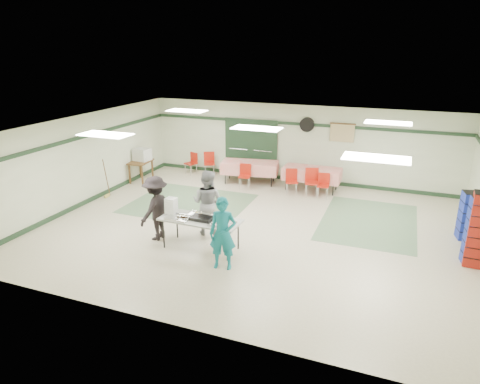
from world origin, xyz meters
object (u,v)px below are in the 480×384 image
(chair_loose_b, at_px, (192,161))
(chair_c, at_px, (323,183))
(chair_loose_a, at_px, (209,161))
(serving_table, at_px, (200,221))
(volunteer_dark, at_px, (156,208))
(chair_a, at_px, (312,179))
(crate_stack_blue_b, at_px, (477,232))
(dining_table_b, at_px, (250,167))
(crate_stack_red, at_px, (477,230))
(dining_table_a, at_px, (312,174))
(crate_stack_blue_a, at_px, (468,216))
(broom, at_px, (106,178))
(chair_d, at_px, (245,173))
(volunteer_teal, at_px, (223,234))
(volunteer_grey, at_px, (208,203))
(office_printer, at_px, (142,154))
(printer_table, at_px, (141,164))
(chair_b, at_px, (292,179))

(chair_loose_b, bearing_deg, chair_c, 13.14)
(chair_loose_b, bearing_deg, chair_loose_a, 36.51)
(serving_table, xyz_separation_m, volunteer_dark, (-1.27, 0.11, 0.10))
(chair_a, bearing_deg, crate_stack_blue_b, -53.08)
(serving_table, xyz_separation_m, dining_table_b, (-0.67, 5.29, -0.15))
(serving_table, bearing_deg, crate_stack_red, 14.97)
(dining_table_a, xyz_separation_m, crate_stack_blue_a, (4.43, -2.40, 0.05))
(volunteer_dark, relative_size, dining_table_a, 0.87)
(dining_table_a, bearing_deg, broom, -152.68)
(dining_table_a, xyz_separation_m, dining_table_b, (-2.20, 0.00, 0.00))
(chair_loose_b, bearing_deg, crate_stack_red, -2.06)
(volunteer_dark, xyz_separation_m, chair_d, (0.63, 4.61, -0.32))
(dining_table_b, height_order, crate_stack_blue_b, crate_stack_blue_b)
(volunteer_teal, bearing_deg, serving_table, 131.09)
(broom, bearing_deg, crate_stack_blue_a, 3.05)
(dining_table_a, relative_size, crate_stack_blue_b, 1.20)
(dining_table_b, height_order, chair_loose_b, chair_loose_b)
(volunteer_grey, relative_size, volunteer_dark, 1.04)
(serving_table, height_order, dining_table_a, dining_table_a)
(chair_c, height_order, chair_d, chair_d)
(volunteer_grey, distance_m, chair_a, 4.31)
(chair_loose_a, bearing_deg, volunteer_dark, -104.53)
(volunteer_dark, distance_m, office_printer, 5.10)
(volunteer_grey, relative_size, chair_loose_a, 2.00)
(serving_table, bearing_deg, chair_loose_a, 114.70)
(chair_c, height_order, chair_loose_a, chair_loose_a)
(broom, bearing_deg, printer_table, 86.97)
(chair_loose_b, distance_m, crate_stack_blue_a, 9.42)
(crate_stack_blue_a, bearing_deg, volunteer_grey, -161.72)
(chair_a, distance_m, broom, 6.56)
(printer_table, bearing_deg, serving_table, -47.94)
(chair_a, relative_size, broom, 0.73)
(volunteer_teal, xyz_separation_m, chair_a, (0.79, 5.38, -0.26))
(chair_b, xyz_separation_m, chair_d, (-1.63, 0.00, 0.00))
(volunteer_grey, xyz_separation_m, chair_c, (2.24, 3.87, -0.37))
(broom, bearing_deg, chair_a, 21.73)
(volunteer_teal, distance_m, chair_b, 5.38)
(chair_a, relative_size, crate_stack_blue_b, 0.57)
(crate_stack_red, distance_m, office_printer, 10.66)
(volunteer_teal, bearing_deg, dining_table_b, 92.96)
(chair_c, xyz_separation_m, chair_d, (-2.67, 0.00, 0.02))
(chair_c, distance_m, crate_stack_blue_b, 5.10)
(crate_stack_blue_b, bearing_deg, broom, 175.74)
(crate_stack_blue_b, height_order, broom, crate_stack_blue_b)
(chair_d, height_order, crate_stack_red, crate_stack_red)
(volunteer_teal, distance_m, crate_stack_red, 5.51)
(dining_table_b, xyz_separation_m, crate_stack_blue_a, (6.63, -2.40, 0.05))
(chair_d, distance_m, chair_loose_a, 2.06)
(crate_stack_blue_b, bearing_deg, volunteer_dark, -169.34)
(chair_loose_a, xyz_separation_m, office_printer, (-1.90, -1.54, 0.44))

